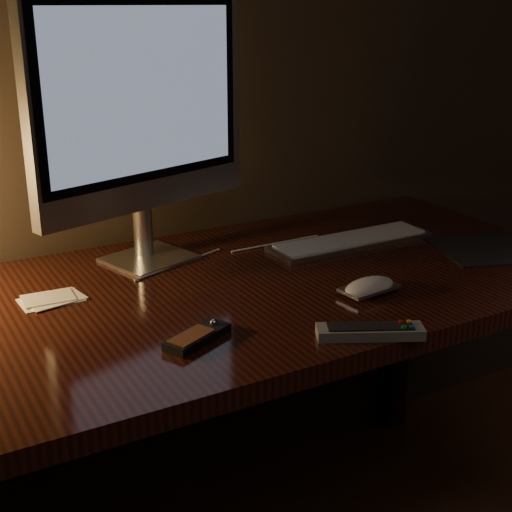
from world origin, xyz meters
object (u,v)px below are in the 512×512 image
mouse (369,289)px  media_remote (197,336)px  monitor (142,110)px  desk (218,328)px  keyboard (351,241)px  tv_remote (370,331)px

mouse → media_remote: bearing=176.9°
monitor → mouse: monitor is taller
media_remote → mouse: bearing=-21.6°
desk → media_remote: media_remote is taller
desk → mouse: mouse is taller
keyboard → mouse: 0.32m
tv_remote → desk: bearing=130.5°
keyboard → mouse: size_ratio=3.51×
tv_remote → mouse: bearing=79.6°
mouse → tv_remote: (-0.12, -0.16, -0.00)m
mouse → media_remote: size_ratio=0.86×
keyboard → media_remote: bearing=-151.7°
monitor → mouse: bearing=-69.4°
monitor → media_remote: monitor is taller
monitor → keyboard: size_ratio=1.36×
mouse → keyboard: bearing=53.5°
desk → monitor: 0.50m
mouse → tv_remote: tv_remote is taller
desk → media_remote: 0.35m
desk → keyboard: (0.38, 0.02, 0.14)m
monitor → tv_remote: (0.19, -0.55, -0.33)m
desk → keyboard: 0.40m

